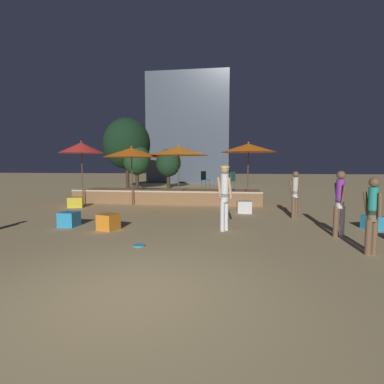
% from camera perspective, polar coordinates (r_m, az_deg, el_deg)
% --- Properties ---
extents(ground_plane, '(120.00, 120.00, 0.00)m').
position_cam_1_polar(ground_plane, '(4.71, -11.76, -18.77)').
color(ground_plane, tan).
extents(wooden_deck, '(9.32, 2.57, 0.67)m').
position_cam_1_polar(wooden_deck, '(15.57, -4.44, -0.74)').
color(wooden_deck, olive).
rests_on(wooden_deck, ground).
extents(patio_umbrella_0, '(2.82, 2.82, 2.85)m').
position_cam_1_polar(patio_umbrella_0, '(14.19, -2.58, 7.83)').
color(patio_umbrella_0, brown).
rests_on(patio_umbrella_0, ground).
extents(patio_umbrella_1, '(2.16, 2.16, 3.06)m').
position_cam_1_polar(patio_umbrella_1, '(15.50, -20.32, 7.89)').
color(patio_umbrella_1, brown).
rests_on(patio_umbrella_1, ground).
extents(patio_umbrella_2, '(2.57, 2.57, 2.96)m').
position_cam_1_polar(patio_umbrella_2, '(14.15, 10.68, 8.25)').
color(patio_umbrella_2, brown).
rests_on(patio_umbrella_2, ground).
extents(patio_umbrella_3, '(2.67, 2.67, 2.78)m').
position_cam_1_polar(patio_umbrella_3, '(14.44, -11.44, 7.39)').
color(patio_umbrella_3, brown).
rests_on(patio_umbrella_3, ground).
extents(cube_seat_1, '(0.65, 0.65, 0.41)m').
position_cam_1_polar(cube_seat_1, '(10.38, 31.32, -4.99)').
color(cube_seat_1, '#2D9EDB').
rests_on(cube_seat_1, ground).
extents(cube_seat_2, '(0.81, 0.81, 0.46)m').
position_cam_1_polar(cube_seat_2, '(14.45, -21.27, -1.81)').
color(cube_seat_2, yellow).
rests_on(cube_seat_2, ground).
extents(cube_seat_3, '(0.64, 0.64, 0.47)m').
position_cam_1_polar(cube_seat_3, '(9.15, -15.63, -5.50)').
color(cube_seat_3, orange).
rests_on(cube_seat_3, ground).
extents(cube_seat_4, '(0.59, 0.59, 0.47)m').
position_cam_1_polar(cube_seat_4, '(12.08, 9.89, -2.81)').
color(cube_seat_4, white).
rests_on(cube_seat_4, ground).
extents(cube_seat_5, '(0.54, 0.54, 0.45)m').
position_cam_1_polar(cube_seat_5, '(10.06, -22.37, -4.82)').
color(cube_seat_5, '#2D9EDB').
rests_on(cube_seat_5, ground).
extents(person_0, '(0.50, 0.36, 1.89)m').
position_cam_1_polar(person_0, '(8.64, 6.22, -0.18)').
color(person_0, white).
rests_on(person_0, ground).
extents(person_1, '(0.43, 0.39, 1.68)m').
position_cam_1_polar(person_1, '(11.19, 19.05, -0.21)').
color(person_1, brown).
rests_on(person_1, ground).
extents(person_2, '(0.30, 0.56, 1.75)m').
position_cam_1_polar(person_2, '(8.78, 26.33, -1.55)').
color(person_2, white).
rests_on(person_2, ground).
extents(person_3, '(0.29, 0.45, 1.64)m').
position_cam_1_polar(person_3, '(7.37, 31.14, -3.57)').
color(person_3, brown).
rests_on(person_3, ground).
extents(bistro_chair_0, '(0.48, 0.48, 0.90)m').
position_cam_1_polar(bistro_chair_0, '(15.90, 2.40, 2.70)').
color(bistro_chair_0, '#1E4C47').
rests_on(bistro_chair_0, wooden_deck).
extents(bistro_chair_1, '(0.47, 0.47, 0.90)m').
position_cam_1_polar(bistro_chair_1, '(14.63, 7.57, 2.44)').
color(bistro_chair_1, '#1E4C47').
rests_on(bistro_chair_1, wooden_deck).
extents(frisbee_disc, '(0.27, 0.27, 0.03)m').
position_cam_1_polar(frisbee_disc, '(7.23, -10.06, -10.00)').
color(frisbee_disc, '#33B2D8').
rests_on(frisbee_disc, ground).
extents(background_tree_0, '(3.71, 3.71, 5.63)m').
position_cam_1_polar(background_tree_0, '(24.78, -12.29, 8.97)').
color(background_tree_0, '#3D2B1C').
rests_on(background_tree_0, ground).
extents(background_tree_1, '(2.02, 2.02, 3.17)m').
position_cam_1_polar(background_tree_1, '(24.43, -4.53, 5.52)').
color(background_tree_1, '#3D2B1C').
rests_on(background_tree_1, ground).
extents(background_tree_2, '(2.14, 2.14, 3.47)m').
position_cam_1_polar(background_tree_2, '(23.81, -10.47, 6.03)').
color(background_tree_2, '#3D2B1C').
rests_on(background_tree_2, ground).
extents(distant_building, '(8.62, 3.65, 11.44)m').
position_cam_1_polar(distant_building, '(32.95, -0.55, 11.86)').
color(distant_building, '#4C5666').
rests_on(distant_building, ground).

